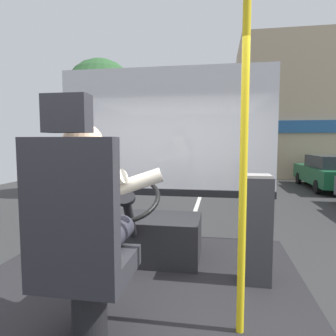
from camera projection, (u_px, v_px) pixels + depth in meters
ground at (200, 196)px, 10.69m from camera, size 18.00×44.00×0.06m
driver_seat at (81, 244)px, 1.58m from camera, size 0.48×0.48×1.33m
bus_driver at (89, 207)px, 1.67m from camera, size 0.77×0.54×0.74m
steering_console at (141, 235)px, 2.82m from camera, size 1.10×1.00×0.81m
handrail_pole at (244, 150)px, 1.66m from camera, size 0.04×0.04×2.11m
fare_box at (256, 229)px, 2.33m from camera, size 0.23×0.20×0.85m
windshield_panel at (165, 146)px, 3.47m from camera, size 2.50×0.08×1.48m
street_tree at (101, 96)px, 10.55m from camera, size 2.49×2.49×4.79m
shop_building at (331, 110)px, 16.71m from camera, size 10.13×5.27×7.38m
parked_car_green at (330, 172)px, 12.08m from camera, size 1.83×4.22×1.37m
parked_car_white at (292, 163)px, 17.10m from camera, size 1.97×3.85×1.30m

